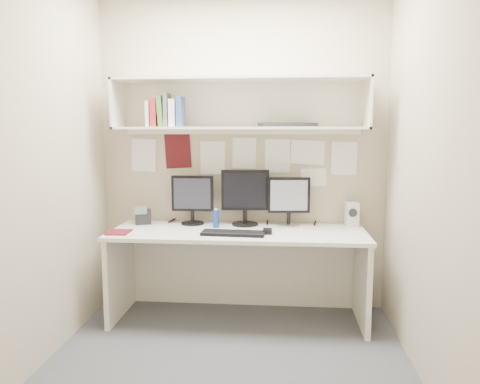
# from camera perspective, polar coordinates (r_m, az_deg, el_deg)

# --- Properties ---
(floor) EXTENTS (2.40, 2.00, 0.01)m
(floor) POSITION_cam_1_polar(r_m,az_deg,el_deg) (3.33, -1.33, -19.49)
(floor) COLOR #444449
(floor) RESTS_ON ground
(wall_back) EXTENTS (2.40, 0.02, 2.60)m
(wall_back) POSITION_cam_1_polar(r_m,az_deg,el_deg) (3.97, 0.25, 4.47)
(wall_back) COLOR tan
(wall_back) RESTS_ON ground
(wall_front) EXTENTS (2.40, 0.02, 2.60)m
(wall_front) POSITION_cam_1_polar(r_m,az_deg,el_deg) (1.99, -4.69, 1.37)
(wall_front) COLOR tan
(wall_front) RESTS_ON ground
(wall_left) EXTENTS (0.02, 2.00, 2.60)m
(wall_left) POSITION_cam_1_polar(r_m,az_deg,el_deg) (3.33, -22.42, 3.31)
(wall_left) COLOR tan
(wall_left) RESTS_ON ground
(wall_right) EXTENTS (0.02, 2.00, 2.60)m
(wall_right) POSITION_cam_1_polar(r_m,az_deg,el_deg) (3.08, 21.43, 3.06)
(wall_right) COLOR tan
(wall_right) RESTS_ON ground
(desk) EXTENTS (2.00, 0.70, 0.73)m
(desk) POSITION_cam_1_polar(r_m,az_deg,el_deg) (3.79, -0.22, -10.07)
(desk) COLOR silver
(desk) RESTS_ON floor
(overhead_hutch) EXTENTS (2.00, 0.38, 0.40)m
(overhead_hutch) POSITION_cam_1_polar(r_m,az_deg,el_deg) (3.83, 0.07, 10.65)
(overhead_hutch) COLOR silver
(overhead_hutch) RESTS_ON wall_back
(pinned_papers) EXTENTS (1.92, 0.01, 0.48)m
(pinned_papers) POSITION_cam_1_polar(r_m,az_deg,el_deg) (3.96, 0.24, 3.74)
(pinned_papers) COLOR white
(pinned_papers) RESTS_ON wall_back
(monitor_left) EXTENTS (0.35, 0.19, 0.41)m
(monitor_left) POSITION_cam_1_polar(r_m,az_deg,el_deg) (3.93, -5.81, -0.65)
(monitor_left) COLOR black
(monitor_left) RESTS_ON desk
(monitor_center) EXTENTS (0.40, 0.22, 0.46)m
(monitor_center) POSITION_cam_1_polar(r_m,az_deg,el_deg) (3.86, 0.63, -0.37)
(monitor_center) COLOR black
(monitor_center) RESTS_ON desk
(monitor_right) EXTENTS (0.35, 0.19, 0.40)m
(monitor_right) POSITION_cam_1_polar(r_m,az_deg,el_deg) (3.86, 5.98, -0.85)
(monitor_right) COLOR #A5A5AA
(monitor_right) RESTS_ON desk
(keyboard) EXTENTS (0.49, 0.20, 0.02)m
(keyboard) POSITION_cam_1_polar(r_m,az_deg,el_deg) (3.54, -0.84, -5.04)
(keyboard) COLOR black
(keyboard) RESTS_ON desk
(mouse) EXTENTS (0.07, 0.11, 0.03)m
(mouse) POSITION_cam_1_polar(r_m,az_deg,el_deg) (3.59, 3.37, -4.80)
(mouse) COLOR black
(mouse) RESTS_ON desk
(speaker) EXTENTS (0.11, 0.11, 0.20)m
(speaker) POSITION_cam_1_polar(r_m,az_deg,el_deg) (3.95, 13.49, -2.62)
(speaker) COLOR beige
(speaker) RESTS_ON desk
(blue_bottle) EXTENTS (0.05, 0.05, 0.16)m
(blue_bottle) POSITION_cam_1_polar(r_m,az_deg,el_deg) (3.79, -2.95, -3.24)
(blue_bottle) COLOR navy
(blue_bottle) RESTS_ON desk
(maroon_notebook) EXTENTS (0.17, 0.21, 0.01)m
(maroon_notebook) POSITION_cam_1_polar(r_m,az_deg,el_deg) (3.72, -14.53, -4.76)
(maroon_notebook) COLOR maroon
(maroon_notebook) RESTS_ON desk
(desk_phone) EXTENTS (0.16, 0.15, 0.16)m
(desk_phone) POSITION_cam_1_polar(r_m,az_deg,el_deg) (4.02, -11.74, -2.96)
(desk_phone) COLOR black
(desk_phone) RESTS_ON desk
(book_stack) EXTENTS (0.29, 0.16, 0.27)m
(book_stack) POSITION_cam_1_polar(r_m,az_deg,el_deg) (3.81, -9.03, 9.60)
(book_stack) COLOR silver
(book_stack) RESTS_ON overhead_hutch
(hutch_tray) EXTENTS (0.48, 0.30, 0.03)m
(hutch_tray) POSITION_cam_1_polar(r_m,az_deg,el_deg) (3.78, 5.82, 8.16)
(hutch_tray) COLOR black
(hutch_tray) RESTS_ON overhead_hutch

